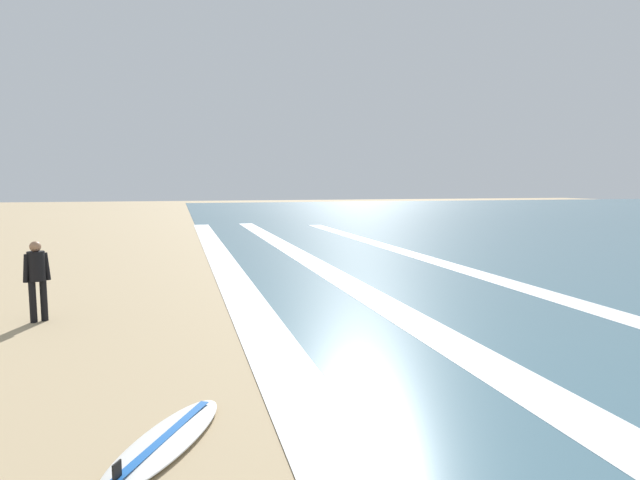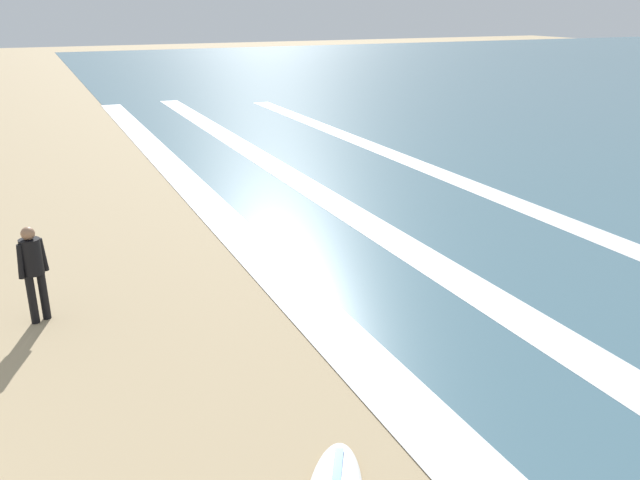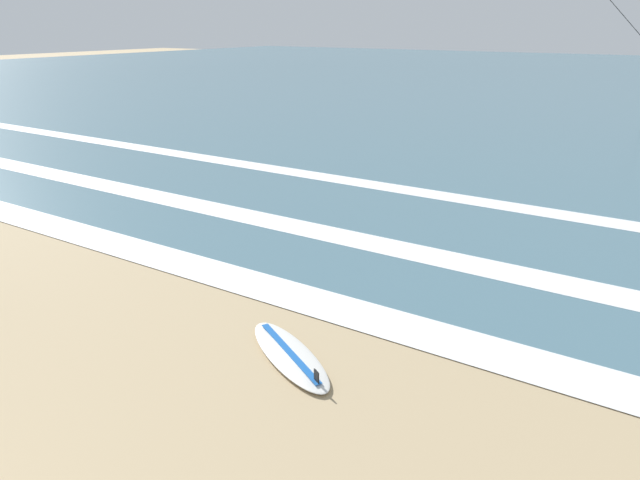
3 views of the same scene
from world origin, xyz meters
TOP-DOWN VIEW (x-y plane):
  - ocean_surface at (0.00, 53.12)m, footprint 140.00×90.00m
  - wave_foam_shoreline at (0.82, 8.52)m, footprint 59.43×0.95m
  - wave_foam_mid_break at (-0.39, 11.50)m, footprint 57.56×0.89m
  - wave_foam_outer_break at (1.02, 15.73)m, footprint 55.31×0.81m
  - surfboard_right_spare at (1.07, 6.89)m, footprint 2.12×1.55m

SIDE VIEW (x-z plane):
  - ocean_surface at x=0.00m, z-range 0.00..0.01m
  - wave_foam_shoreline at x=0.82m, z-range 0.01..0.02m
  - wave_foam_mid_break at x=-0.39m, z-range 0.01..0.02m
  - wave_foam_outer_break at x=1.02m, z-range 0.01..0.02m
  - surfboard_right_spare at x=1.07m, z-range -0.08..0.17m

